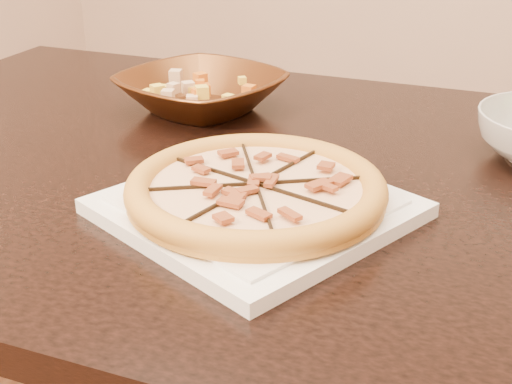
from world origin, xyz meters
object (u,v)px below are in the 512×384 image
dining_table (260,225)px  plate (256,207)px  pizza (256,189)px  bronze_bowl (201,92)px

dining_table → plate: bearing=-63.0°
dining_table → pizza: (0.07, -0.14, 0.13)m
dining_table → plate: size_ratio=4.06×
dining_table → bronze_bowl: size_ratio=6.04×
dining_table → pizza: 0.21m
dining_table → bronze_bowl: (-0.20, 0.16, 0.13)m
plate → bronze_bowl: size_ratio=1.49×
plate → pizza: (-0.00, 0.00, 0.02)m
dining_table → plate: (0.07, -0.14, 0.11)m
dining_table → pizza: bearing=-63.0°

